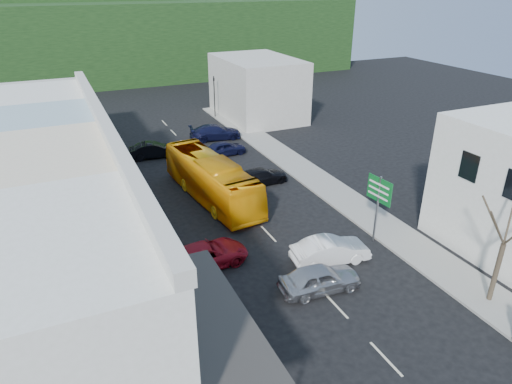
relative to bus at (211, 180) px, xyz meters
name	(u,v)px	position (x,y,z in m)	size (l,w,h in m)	color
ground	(298,265)	(1.60, -10.66, -1.55)	(120.00, 120.00, 0.00)	black
sidewalk_left	(136,216)	(-5.90, -0.66, -1.48)	(3.00, 52.00, 0.15)	gray
sidewalk_right	(318,181)	(9.10, -0.66, -1.48)	(3.00, 52.00, 0.15)	gray
shopfront_row	(53,209)	(-10.89, -5.66, 2.45)	(8.25, 30.00, 8.00)	silver
distant_block_left	(50,121)	(-10.40, 16.34, 1.45)	(8.00, 10.00, 6.00)	#B7B2A8
distant_block_right	(257,88)	(12.60, 19.34, 1.95)	(8.00, 12.00, 7.00)	#B7B2A8
hillside	(105,34)	(0.15, 54.43, 5.18)	(80.00, 26.00, 14.00)	black
bus	(211,180)	(0.00, 0.00, 0.00)	(2.50, 11.60, 3.10)	#F8A40A
car_silver	(320,279)	(1.48, -13.20, -0.85)	(1.80, 4.40, 1.40)	#ABABB0
car_white	(330,252)	(3.50, -11.10, -0.85)	(1.80, 4.40, 1.40)	silver
car_red	(206,255)	(-3.30, -8.40, -0.85)	(1.90, 4.60, 1.40)	maroon
car_black_near	(261,176)	(4.59, 0.90, -0.85)	(1.84, 4.50, 1.40)	black
car_navy_mid	(225,148)	(4.25, 8.42, -0.85)	(1.80, 4.40, 1.40)	black
car_black_far	(153,150)	(-2.06, 10.61, -0.85)	(1.80, 4.40, 1.40)	black
car_navy_far	(215,133)	(5.06, 13.30, -0.85)	(1.84, 4.50, 1.40)	black
pedestrian_left	(159,274)	(-6.32, -9.62, -0.55)	(0.60, 0.40, 1.70)	black
direction_sign	(377,209)	(7.40, -10.17, 0.68)	(0.42, 2.02, 4.46)	#0B6023
street_tree	(504,244)	(9.08, -17.65, 1.92)	(2.79, 2.79, 6.95)	#372D21
traffic_signal	(214,97)	(7.80, 21.08, 0.93)	(0.53, 1.01, 4.97)	black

